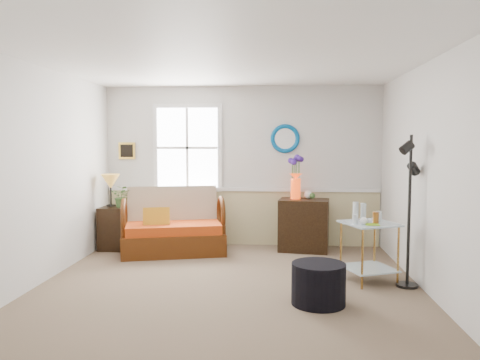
# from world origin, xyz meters

# --- Properties ---
(floor) EXTENTS (4.50, 5.00, 0.01)m
(floor) POSITION_xyz_m (0.00, 0.00, 0.00)
(floor) COLOR #816A53
(floor) RESTS_ON ground
(ceiling) EXTENTS (4.50, 5.00, 0.01)m
(ceiling) POSITION_xyz_m (0.00, 0.00, 2.60)
(ceiling) COLOR white
(ceiling) RESTS_ON walls
(walls) EXTENTS (4.51, 5.01, 2.60)m
(walls) POSITION_xyz_m (0.00, 0.00, 1.30)
(walls) COLOR silver
(walls) RESTS_ON floor
(wainscot) EXTENTS (4.46, 0.02, 0.90)m
(wainscot) POSITION_xyz_m (0.00, 2.48, 0.45)
(wainscot) COLOR tan
(wainscot) RESTS_ON walls
(chair_rail) EXTENTS (4.46, 0.04, 0.06)m
(chair_rail) POSITION_xyz_m (0.00, 2.47, 0.92)
(chair_rail) COLOR silver
(chair_rail) RESTS_ON walls
(window) EXTENTS (1.14, 0.06, 1.44)m
(window) POSITION_xyz_m (-0.90, 2.47, 1.60)
(window) COLOR white
(window) RESTS_ON walls
(picture) EXTENTS (0.28, 0.03, 0.28)m
(picture) POSITION_xyz_m (-1.92, 2.48, 1.55)
(picture) COLOR gold
(picture) RESTS_ON walls
(mirror) EXTENTS (0.47, 0.07, 0.47)m
(mirror) POSITION_xyz_m (0.70, 2.48, 1.75)
(mirror) COLOR #066BB3
(mirror) RESTS_ON walls
(loveseat) EXTENTS (1.69, 1.21, 0.99)m
(loveseat) POSITION_xyz_m (-1.00, 1.81, 0.50)
(loveseat) COLOR #592A0A
(loveseat) RESTS_ON floor
(throw_pillow) EXTENTS (0.41, 0.19, 0.39)m
(throw_pillow) POSITION_xyz_m (-1.23, 1.67, 0.52)
(throw_pillow) COLOR #C06706
(throw_pillow) RESTS_ON loveseat
(lamp_stand) EXTENTS (0.39, 0.39, 0.67)m
(lamp_stand) POSITION_xyz_m (-2.00, 1.96, 0.34)
(lamp_stand) COLOR black
(lamp_stand) RESTS_ON floor
(table_lamp) EXTENTS (0.33, 0.33, 0.52)m
(table_lamp) POSITION_xyz_m (-2.02, 1.94, 0.93)
(table_lamp) COLOR #C18B32
(table_lamp) RESTS_ON lamp_stand
(potted_plant) EXTENTS (0.36, 0.39, 0.27)m
(potted_plant) POSITION_xyz_m (-1.85, 1.98, 0.81)
(potted_plant) COLOR #3B612D
(potted_plant) RESTS_ON lamp_stand
(cabinet) EXTENTS (0.82, 0.59, 0.81)m
(cabinet) POSITION_xyz_m (0.99, 2.11, 0.40)
(cabinet) COLOR black
(cabinet) RESTS_ON floor
(flower_vase) EXTENTS (0.20, 0.20, 0.67)m
(flower_vase) POSITION_xyz_m (0.86, 2.18, 1.14)
(flower_vase) COLOR #EE3D0C
(flower_vase) RESTS_ON cabinet
(side_table) EXTENTS (0.75, 0.75, 0.73)m
(side_table) POSITION_xyz_m (1.68, 0.53, 0.36)
(side_table) COLOR #B08039
(side_table) RESTS_ON floor
(tabletop_items) EXTENTS (0.41, 0.41, 0.24)m
(tabletop_items) POSITION_xyz_m (1.65, 0.53, 0.84)
(tabletop_items) COLOR silver
(tabletop_items) RESTS_ON side_table
(floor_lamp) EXTENTS (0.33, 0.33, 1.78)m
(floor_lamp) POSITION_xyz_m (2.10, 0.37, 0.89)
(floor_lamp) COLOR black
(floor_lamp) RESTS_ON floor
(ottoman) EXTENTS (0.70, 0.70, 0.43)m
(ottoman) POSITION_xyz_m (1.00, -0.32, 0.22)
(ottoman) COLOR black
(ottoman) RESTS_ON floor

